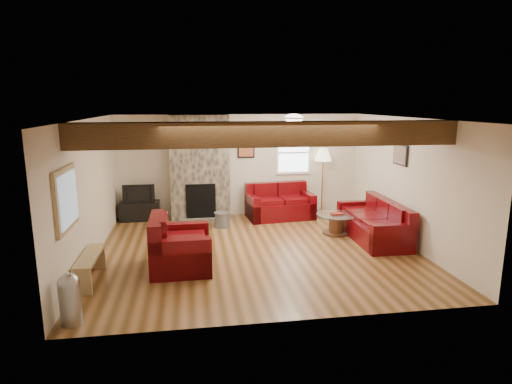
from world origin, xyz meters
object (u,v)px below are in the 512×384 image
armchair_red (181,243)px  floor_lamp (323,158)px  loveseat (280,201)px  coffee_table (336,224)px  tv_cabinet (140,211)px  sofa_three (373,220)px  television (139,193)px

armchair_red → floor_lamp: 4.87m
loveseat → coffee_table: 1.73m
armchair_red → floor_lamp: bearing=-47.7°
coffee_table → tv_cabinet: bearing=158.0°
sofa_three → loveseat: bearing=-139.6°
coffee_table → television: bearing=158.0°
tv_cabinet → television: television is taller
sofa_three → armchair_red: size_ratio=1.83×
loveseat → floor_lamp: floor_lamp is taller
coffee_table → tv_cabinet: 4.64m
coffee_table → armchair_red: bearing=-155.6°
armchair_red → television: 3.39m
tv_cabinet → floor_lamp: 4.68m
coffee_table → television: television is taller
armchair_red → tv_cabinet: (-1.03, 3.23, -0.23)m
sofa_three → armchair_red: 4.04m
sofa_three → floor_lamp: floor_lamp is taller
sofa_three → armchair_red: bearing=-74.3°
loveseat → floor_lamp: bearing=9.5°
sofa_three → loveseat: size_ratio=1.32×
loveseat → tv_cabinet: bearing=169.0°
sofa_three → coffee_table: (-0.62, 0.46, -0.19)m
tv_cabinet → floor_lamp: size_ratio=0.56×
loveseat → tv_cabinet: 3.39m
floor_lamp → loveseat: bearing=-164.6°
television → armchair_red: bearing=-72.3°
loveseat → tv_cabinet: loveseat is taller
loveseat → armchair_red: 3.75m
coffee_table → television: (-4.31, 1.74, 0.46)m
sofa_three → armchair_red: armchair_red is taller
armchair_red → tv_cabinet: armchair_red is taller
loveseat → floor_lamp: size_ratio=0.95×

